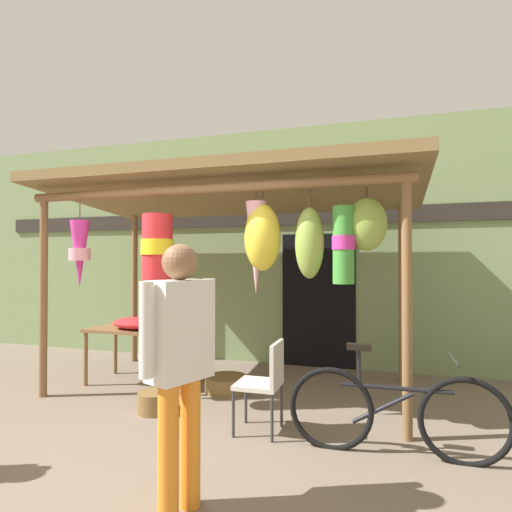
{
  "coord_description": "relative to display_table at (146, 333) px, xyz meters",
  "views": [
    {
      "loc": [
        2.08,
        -3.96,
        1.58
      ],
      "look_at": [
        0.46,
        1.11,
        1.65
      ],
      "focal_mm": 29.96,
      "sensor_mm": 36.0,
      "label": 1
    }
  ],
  "objects": [
    {
      "name": "customer_foreground",
      "position": [
        1.77,
        -2.42,
        0.35
      ],
      "size": [
        0.35,
        0.56,
        1.69
      ],
      "color": "orange",
      "rests_on": "ground_plane"
    },
    {
      "name": "wicker_basket_spare",
      "position": [
        1.13,
        -0.0,
        -0.56
      ],
      "size": [
        0.53,
        0.53,
        0.19
      ],
      "primitive_type": "cylinder",
      "color": "brown",
      "rests_on": "ground_plane"
    },
    {
      "name": "shop_facade",
      "position": [
        0.98,
        1.69,
        1.17
      ],
      "size": [
        10.66,
        0.29,
        3.65
      ],
      "color": "#7A9360",
      "rests_on": "ground_plane"
    },
    {
      "name": "folding_chair",
      "position": [
        1.94,
        -1.05,
        -0.15
      ],
      "size": [
        0.41,
        0.41,
        0.84
      ],
      "color": "beige",
      "rests_on": "ground_plane"
    },
    {
      "name": "display_table",
      "position": [
        0.0,
        0.0,
        0.0
      ],
      "size": [
        1.46,
        0.72,
        0.72
      ],
      "color": "brown",
      "rests_on": "ground_plane"
    },
    {
      "name": "wicker_basket_by_table",
      "position": [
        0.67,
        -0.88,
        -0.54
      ],
      "size": [
        0.36,
        0.36,
        0.21
      ],
      "primitive_type": "cylinder",
      "color": "brown",
      "rests_on": "ground_plane"
    },
    {
      "name": "flower_heap_on_table",
      "position": [
        -0.02,
        -0.09,
        0.14
      ],
      "size": [
        0.74,
        0.52,
        0.15
      ],
      "color": "red",
      "rests_on": "display_table"
    },
    {
      "name": "market_stall_canopy",
      "position": [
        1.24,
        -0.09,
        1.59
      ],
      "size": [
        4.54,
        2.37,
        2.62
      ],
      "color": "brown",
      "rests_on": "ground_plane"
    },
    {
      "name": "parked_bicycle",
      "position": [
        3.07,
        -1.19,
        -0.3
      ],
      "size": [
        1.75,
        0.44,
        0.92
      ],
      "color": "black",
      "rests_on": "ground_plane"
    },
    {
      "name": "ground_plane",
      "position": [
        0.97,
        -0.89,
        -0.65
      ],
      "size": [
        30.0,
        30.0,
        0.0
      ],
      "primitive_type": "plane",
      "color": "#756656"
    }
  ]
}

